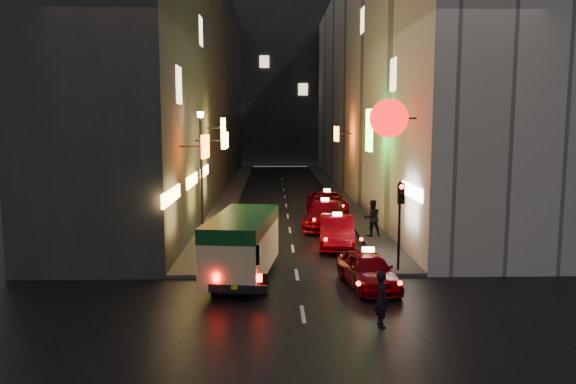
{
  "coord_description": "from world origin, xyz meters",
  "views": [
    {
      "loc": [
        -0.91,
        -12.79,
        5.98
      ],
      "look_at": [
        -0.22,
        13.0,
        2.69
      ],
      "focal_mm": 35.0,
      "sensor_mm": 36.0,
      "label": 1
    }
  ],
  "objects": [
    {
      "name": "sidewalk_right",
      "position": [
        4.25,
        34.0,
        0.07
      ],
      "size": [
        1.5,
        52.0,
        0.15
      ],
      "primitive_type": "cube",
      "color": "#454240",
      "rests_on": "ground"
    },
    {
      "name": "sidewalk_left",
      "position": [
        -4.25,
        34.0,
        0.07
      ],
      "size": [
        1.5,
        52.0,
        0.15
      ],
      "primitive_type": "cube",
      "color": "#454240",
      "rests_on": "ground"
    },
    {
      "name": "ground",
      "position": [
        0.0,
        0.0,
        0.0
      ],
      "size": [
        120.0,
        120.0,
        0.0
      ],
      "primitive_type": "plane",
      "color": "black",
      "rests_on": "ground"
    },
    {
      "name": "taxi_near",
      "position": [
        2.49,
        6.79,
        0.76
      ],
      "size": [
        2.72,
        5.03,
        1.69
      ],
      "color": "#75000A",
      "rests_on": "ground"
    },
    {
      "name": "pedestrian_crossing",
      "position": [
        2.24,
        2.91,
        0.94
      ],
      "size": [
        0.47,
        0.66,
        1.88
      ],
      "primitive_type": "imported",
      "rotation": [
        0.0,
        0.0,
        1.69
      ],
      "color": "black",
      "rests_on": "ground"
    },
    {
      "name": "building_left",
      "position": [
        -8.0,
        33.99,
        9.0
      ],
      "size": [
        7.65,
        52.34,
        18.0
      ],
      "color": "#353230",
      "rests_on": "ground"
    },
    {
      "name": "building_far",
      "position": [
        0.0,
        66.0,
        11.0
      ],
      "size": [
        30.0,
        10.0,
        22.0
      ],
      "primitive_type": "cube",
      "color": "#2F2F33",
      "rests_on": "ground"
    },
    {
      "name": "taxi_far",
      "position": [
        2.55,
        22.94,
        0.84
      ],
      "size": [
        2.18,
        5.31,
        1.86
      ],
      "color": "#75000A",
      "rests_on": "ground"
    },
    {
      "name": "taxi_second",
      "position": [
        2.12,
        13.34,
        0.87
      ],
      "size": [
        2.77,
        5.66,
        1.91
      ],
      "color": "#75000A",
      "rests_on": "ground"
    },
    {
      "name": "traffic_light",
      "position": [
        4.0,
        8.47,
        2.69
      ],
      "size": [
        0.26,
        0.43,
        3.5
      ],
      "color": "black",
      "rests_on": "sidewalk_right"
    },
    {
      "name": "pedestrian_sidewalk",
      "position": [
        4.09,
        15.08,
        1.2
      ],
      "size": [
        0.87,
        0.63,
        2.1
      ],
      "primitive_type": "imported",
      "rotation": [
        0.0,
        0.0,
        3.33
      ],
      "color": "black",
      "rests_on": "sidewalk_right"
    },
    {
      "name": "taxi_third",
      "position": [
        1.98,
        18.14,
        0.89
      ],
      "size": [
        3.22,
        5.91,
        1.95
      ],
      "color": "#75000A",
      "rests_on": "ground"
    },
    {
      "name": "minibus",
      "position": [
        -2.08,
        7.9,
        1.56
      ],
      "size": [
        2.77,
        5.97,
        2.47
      ],
      "color": "beige",
      "rests_on": "ground"
    },
    {
      "name": "building_right",
      "position": [
        8.0,
        33.99,
        9.0
      ],
      "size": [
        7.93,
        52.0,
        18.0
      ],
      "color": "beige",
      "rests_on": "ground"
    },
    {
      "name": "lamp_post",
      "position": [
        -4.2,
        13.0,
        3.72
      ],
      "size": [
        0.28,
        0.28,
        6.22
      ],
      "color": "black",
      "rests_on": "sidewalk_left"
    }
  ]
}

